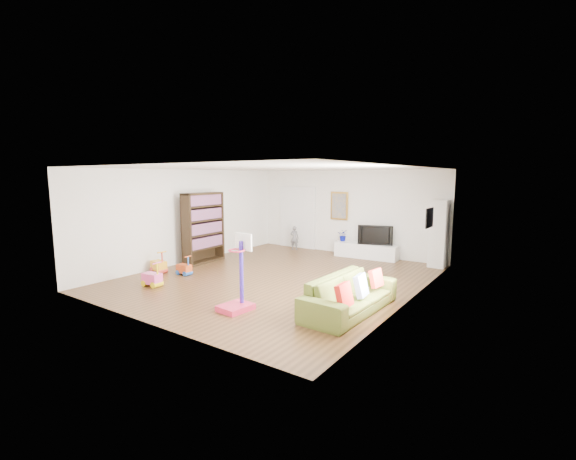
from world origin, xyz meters
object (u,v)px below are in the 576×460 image
Objects in this scene: media_console at (366,251)px; bookshelf at (203,228)px; sofa at (350,294)px; basketball_hoop at (235,273)px.

media_console is 0.95× the size of bookshelf.
bookshelf is (-3.66, -3.27, 0.79)m from media_console.
bookshelf is at bearing -141.45° from media_console.
media_console is 4.95m from sofa.
bookshelf reaches higher than sofa.
media_console is 1.33× the size of basketball_hoop.
basketball_hoop is at bearing -94.36° from media_console.
media_console is at bearing 22.26° from sofa.
basketball_hoop is at bearing 125.11° from sofa.
media_console is 0.84× the size of sofa.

